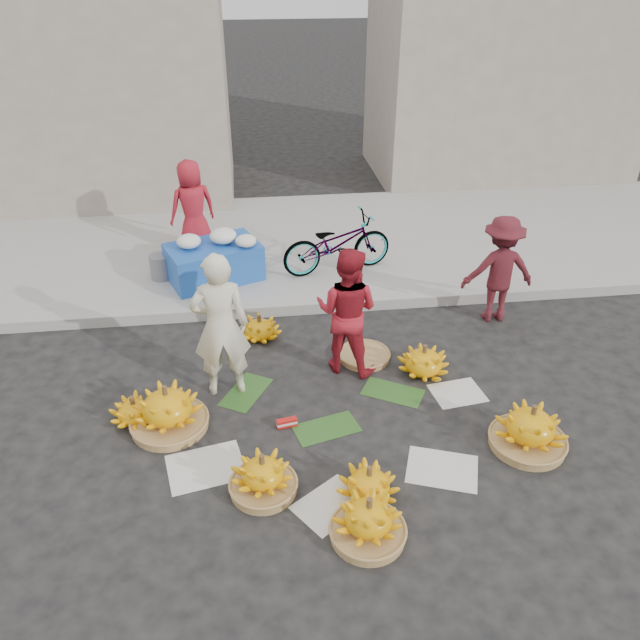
{
  "coord_description": "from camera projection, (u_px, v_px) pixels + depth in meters",
  "views": [
    {
      "loc": [
        -0.76,
        -4.99,
        4.22
      ],
      "look_at": [
        -0.05,
        0.77,
        0.7
      ],
      "focal_mm": 35.0,
      "sensor_mm": 36.0,
      "label": 1
    }
  ],
  "objects": [
    {
      "name": "flower_vendor",
      "position": [
        193.0,
        207.0,
        9.35
      ],
      "size": [
        0.81,
        0.67,
        1.42
      ],
      "primitive_type": "imported",
      "rotation": [
        0.0,
        0.0,
        3.51
      ],
      "color": "red",
      "rests_on": "sidewalk"
    },
    {
      "name": "man_striped",
      "position": [
        499.0,
        270.0,
        7.84
      ],
      "size": [
        0.93,
        0.56,
        1.41
      ],
      "primitive_type": "imported",
      "rotation": [
        0.0,
        0.0,
        3.1
      ],
      "color": "maroon",
      "rests_on": "ground"
    },
    {
      "name": "banana_bunch_3",
      "position": [
        369.0,
        483.0,
        5.49
      ],
      "size": [
        0.59,
        0.59,
        0.33
      ],
      "rotation": [
        0.0,
        0.0,
        -0.16
      ],
      "color": "#F0AD0C",
      "rests_on": "ground"
    },
    {
      "name": "building_right",
      "position": [
        506.0,
        46.0,
        12.22
      ],
      "size": [
        5.0,
        3.0,
        5.0
      ],
      "primitive_type": "cube",
      "color": "gray",
      "rests_on": "sidewalk"
    },
    {
      "name": "ground",
      "position": [
        334.0,
        415.0,
        6.5
      ],
      "size": [
        80.0,
        80.0,
        0.0
      ],
      "primitive_type": "plane",
      "color": "black",
      "rests_on": "ground"
    },
    {
      "name": "banana_bunch_7",
      "position": [
        260.0,
        328.0,
        7.7
      ],
      "size": [
        0.67,
        0.67,
        0.33
      ],
      "rotation": [
        0.0,
        0.0,
        0.39
      ],
      "color": "#F0AD0C",
      "rests_on": "ground"
    },
    {
      "name": "banana_leaves",
      "position": [
        322.0,
        404.0,
        6.66
      ],
      "size": [
        2.0,
        1.0,
        0.0
      ],
      "primitive_type": null,
      "color": "#224D19",
      "rests_on": "ground"
    },
    {
      "name": "sidewalk",
      "position": [
        296.0,
        242.0,
        10.12
      ],
      "size": [
        40.0,
        4.0,
        0.12
      ],
      "primitive_type": "cube",
      "color": "gray",
      "rests_on": "ground"
    },
    {
      "name": "incense_stack",
      "position": [
        287.0,
        423.0,
        6.33
      ],
      "size": [
        0.22,
        0.1,
        0.09
      ],
      "primitive_type": "cube",
      "rotation": [
        0.0,
        0.0,
        0.19
      ],
      "color": "red",
      "rests_on": "ground"
    },
    {
      "name": "banana_bunch_5",
      "position": [
        424.0,
        361.0,
        7.07
      ],
      "size": [
        0.79,
        0.79,
        0.37
      ],
      "rotation": [
        0.0,
        0.0,
        0.42
      ],
      "color": "#F0AD0C",
      "rests_on": "ground"
    },
    {
      "name": "grey_bucket",
      "position": [
        161.0,
        267.0,
        8.83
      ],
      "size": [
        0.31,
        0.31,
        0.35
      ],
      "primitive_type": "cylinder",
      "color": "slate",
      "rests_on": "sidewalk"
    },
    {
      "name": "newspaper_scatter",
      "position": [
        346.0,
        470.0,
        5.82
      ],
      "size": [
        3.2,
        1.8,
        0.0
      ],
      "primitive_type": null,
      "color": "silver",
      "rests_on": "ground"
    },
    {
      "name": "building_left",
      "position": [
        57.0,
        88.0,
        11.16
      ],
      "size": [
        6.0,
        3.0,
        4.0
      ],
      "primitive_type": "cube",
      "color": "gray",
      "rests_on": "sidewalk"
    },
    {
      "name": "bicycle",
      "position": [
        337.0,
        243.0,
        8.9
      ],
      "size": [
        0.9,
        1.7,
        0.85
      ],
      "primitive_type": "imported",
      "rotation": [
        0.0,
        0.0,
        1.79
      ],
      "color": "gray",
      "rests_on": "sidewalk"
    },
    {
      "name": "basket_spare",
      "position": [
        364.0,
        356.0,
        7.38
      ],
      "size": [
        0.7,
        0.7,
        0.07
      ],
      "primitive_type": "cylinder",
      "rotation": [
        0.0,
        0.0,
        0.21
      ],
      "color": "olive",
      "rests_on": "ground"
    },
    {
      "name": "flower_table",
      "position": [
        214.0,
        260.0,
        8.75
      ],
      "size": [
        1.44,
        1.17,
        0.72
      ],
      "rotation": [
        0.0,
        0.0,
        0.36
      ],
      "color": "#1949A5",
      "rests_on": "sidewalk"
    },
    {
      "name": "banana_bunch_1",
      "position": [
        263.0,
        476.0,
        5.52
      ],
      "size": [
        0.6,
        0.6,
        0.42
      ],
      "rotation": [
        0.0,
        0.0,
        -0.15
      ],
      "color": "olive",
      "rests_on": "ground"
    },
    {
      "name": "vendor_cream",
      "position": [
        220.0,
        326.0,
        6.45
      ],
      "size": [
        0.63,
        0.44,
        1.65
      ],
      "primitive_type": "imported",
      "rotation": [
        0.0,
        0.0,
        3.21
      ],
      "color": "beige",
      "rests_on": "ground"
    },
    {
      "name": "vendor_red",
      "position": [
        347.0,
        311.0,
        6.86
      ],
      "size": [
        0.91,
        0.84,
        1.5
      ],
      "primitive_type": "imported",
      "rotation": [
        0.0,
        0.0,
        2.67
      ],
      "color": "red",
      "rests_on": "ground"
    },
    {
      "name": "banana_bunch_4",
      "position": [
        530.0,
        429.0,
        6.0
      ],
      "size": [
        0.85,
        0.85,
        0.49
      ],
      "rotation": [
        0.0,
        0.0,
        -0.4
      ],
      "color": "olive",
      "rests_on": "ground"
    },
    {
      "name": "banana_bunch_6",
      "position": [
        134.0,
        411.0,
        6.36
      ],
      "size": [
        0.62,
        0.62,
        0.31
      ],
      "rotation": [
        0.0,
        0.0,
        -0.37
      ],
      "color": "#F0AD0C",
      "rests_on": "ground"
    },
    {
      "name": "banana_bunch_2",
      "position": [
        368.0,
        521.0,
        5.08
      ],
      "size": [
        0.62,
        0.62,
        0.44
      ],
      "rotation": [
        0.0,
        0.0,
        0.16
      ],
      "color": "olive",
      "rests_on": "ground"
    },
    {
      "name": "banana_bunch_0",
      "position": [
        168.0,
        409.0,
        6.23
      ],
      "size": [
        0.77,
        0.77,
        0.51
      ],
      "rotation": [
        0.0,
        0.0,
        0.03
      ],
      "color": "olive",
      "rests_on": "ground"
    },
    {
      "name": "curb",
      "position": [
        310.0,
        305.0,
        8.33
      ],
      "size": [
        40.0,
        0.25,
        0.15
      ],
      "primitive_type": "cube",
      "color": "gray",
      "rests_on": "ground"
    }
  ]
}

